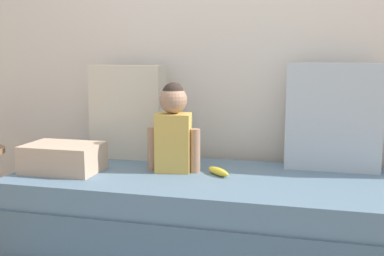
{
  "coord_description": "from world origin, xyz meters",
  "views": [
    {
      "loc": [
        0.46,
        -2.25,
        1.02
      ],
      "look_at": [
        -0.12,
        0.0,
        0.66
      ],
      "focal_mm": 42.26,
      "sensor_mm": 36.0,
      "label": 1
    }
  ],
  "objects_px": {
    "toddler": "(173,128)",
    "banana": "(218,171)",
    "throw_pillow_left": "(128,112)",
    "throw_pillow_right": "(333,117)",
    "couch": "(213,214)",
    "folded_blanket": "(63,158)"
  },
  "relations": [
    {
      "from": "couch",
      "to": "throw_pillow_left",
      "type": "distance_m",
      "value": 0.84
    },
    {
      "from": "toddler",
      "to": "banana",
      "type": "distance_m",
      "value": 0.33
    },
    {
      "from": "throw_pillow_right",
      "to": "folded_blanket",
      "type": "bearing_deg",
      "value": -163.57
    },
    {
      "from": "toddler",
      "to": "folded_blanket",
      "type": "distance_m",
      "value": 0.62
    },
    {
      "from": "banana",
      "to": "toddler",
      "type": "bearing_deg",
      "value": 173.19
    },
    {
      "from": "banana",
      "to": "folded_blanket",
      "type": "xyz_separation_m",
      "value": [
        -0.83,
        -0.12,
        0.06
      ]
    },
    {
      "from": "couch",
      "to": "folded_blanket",
      "type": "xyz_separation_m",
      "value": [
        -0.81,
        -0.1,
        0.28
      ]
    },
    {
      "from": "toddler",
      "to": "banana",
      "type": "xyz_separation_m",
      "value": [
        0.25,
        -0.03,
        -0.22
      ]
    },
    {
      "from": "couch",
      "to": "throw_pillow_right",
      "type": "xyz_separation_m",
      "value": [
        0.6,
        0.31,
        0.5
      ]
    },
    {
      "from": "throw_pillow_left",
      "to": "toddler",
      "type": "height_order",
      "value": "throw_pillow_left"
    },
    {
      "from": "throw_pillow_right",
      "to": "banana",
      "type": "distance_m",
      "value": 0.7
    },
    {
      "from": "couch",
      "to": "banana",
      "type": "distance_m",
      "value": 0.23
    },
    {
      "from": "throw_pillow_left",
      "to": "throw_pillow_right",
      "type": "height_order",
      "value": "throw_pillow_right"
    },
    {
      "from": "banana",
      "to": "folded_blanket",
      "type": "height_order",
      "value": "folded_blanket"
    },
    {
      "from": "couch",
      "to": "throw_pillow_left",
      "type": "bearing_deg",
      "value": 152.45
    },
    {
      "from": "folded_blanket",
      "to": "toddler",
      "type": "bearing_deg",
      "value": 15.01
    },
    {
      "from": "throw_pillow_left",
      "to": "banana",
      "type": "distance_m",
      "value": 0.74
    },
    {
      "from": "throw_pillow_right",
      "to": "banana",
      "type": "xyz_separation_m",
      "value": [
        -0.58,
        -0.29,
        -0.27
      ]
    },
    {
      "from": "throw_pillow_left",
      "to": "toddler",
      "type": "bearing_deg",
      "value": -35.48
    },
    {
      "from": "throw_pillow_right",
      "to": "throw_pillow_left",
      "type": "bearing_deg",
      "value": 180.0
    },
    {
      "from": "throw_pillow_right",
      "to": "toddler",
      "type": "xyz_separation_m",
      "value": [
        -0.84,
        -0.26,
        -0.06
      ]
    },
    {
      "from": "toddler",
      "to": "folded_blanket",
      "type": "xyz_separation_m",
      "value": [
        -0.58,
        -0.16,
        -0.16
      ]
    }
  ]
}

